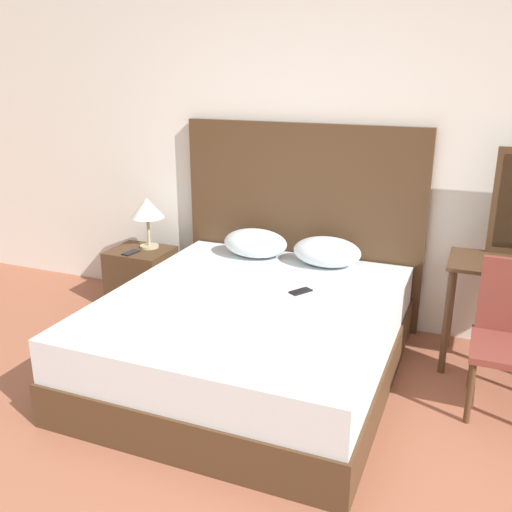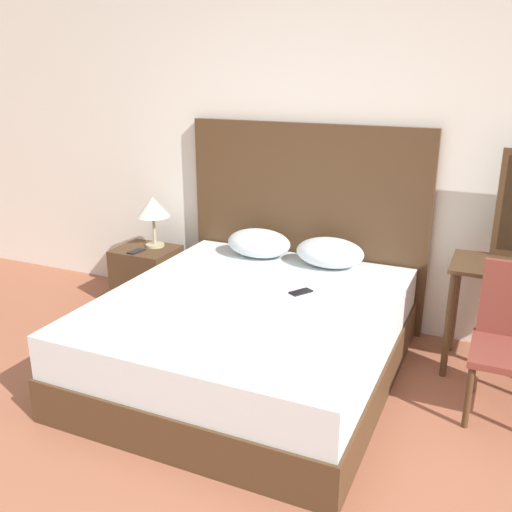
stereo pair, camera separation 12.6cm
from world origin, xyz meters
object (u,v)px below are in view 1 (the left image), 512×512
object	(u,v)px
bed	(250,337)
phone_on_nightstand	(131,253)
table_lamp	(147,209)
nightstand	(142,277)
phone_on_bed	(301,291)

from	to	relation	value
bed	phone_on_nightstand	xyz separation A→B (m)	(-1.30, 0.61, 0.23)
phone_on_nightstand	bed	bearing A→B (deg)	-25.18
table_lamp	nightstand	bearing A→B (deg)	-114.27
nightstand	phone_on_nightstand	distance (m)	0.27
phone_on_bed	table_lamp	xyz separation A→B (m)	(-1.51, 0.58, 0.27)
phone_on_bed	phone_on_nightstand	bearing A→B (deg)	165.88
nightstand	phone_on_nightstand	xyz separation A→B (m)	(-0.02, -0.11, 0.25)
bed	phone_on_nightstand	world-z (taller)	bed
bed	phone_on_bed	bearing A→B (deg)	39.53
phone_on_bed	nightstand	distance (m)	1.66
bed	table_lamp	world-z (taller)	table_lamp
table_lamp	phone_on_nightstand	world-z (taller)	table_lamp
phone_on_bed	bed	bearing A→B (deg)	-140.47
phone_on_bed	phone_on_nightstand	size ratio (longest dim) A/B	1.04
bed	table_lamp	distance (m)	1.58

